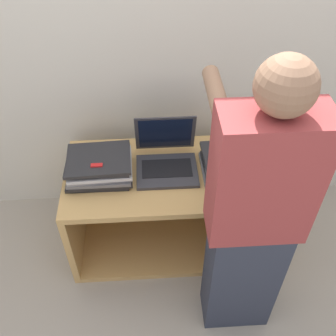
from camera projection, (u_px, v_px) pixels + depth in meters
ground_plane at (170, 278)px, 2.35m from camera, size 12.00×12.00×0.00m
wall_back at (162, 33)px, 2.03m from camera, size 8.00×0.05×2.40m
cart at (166, 199)px, 2.40m from camera, size 1.13×0.61×0.59m
laptop_open at (166, 158)px, 2.16m from camera, size 0.33×0.32×0.27m
laptop_stack_left at (100, 166)px, 2.09m from camera, size 0.36×0.28×0.13m
laptop_stack_right at (234, 162)px, 2.13m from camera, size 0.35×0.28×0.11m
person at (253, 222)px, 1.67m from camera, size 0.40×0.52×1.55m
inventory_tag at (97, 165)px, 2.00m from camera, size 0.06×0.02×0.01m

